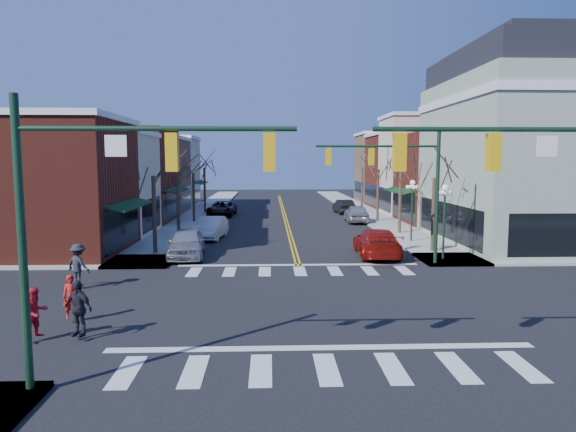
{
  "coord_description": "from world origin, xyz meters",
  "views": [
    {
      "loc": [
        -1.55,
        -19.58,
        5.67
      ],
      "look_at": [
        -0.59,
        6.71,
        2.8
      ],
      "focal_mm": 32.0,
      "sensor_mm": 36.0,
      "label": 1
    }
  ],
  "objects": [
    {
      "name": "ground",
      "position": [
        0.0,
        0.0,
        0.0
      ],
      "size": [
        160.0,
        160.0,
        0.0
      ],
      "primitive_type": "plane",
      "color": "black",
      "rests_on": "ground"
    },
    {
      "name": "sidewalk_left",
      "position": [
        -8.75,
        20.0,
        0.07
      ],
      "size": [
        3.5,
        70.0,
        0.15
      ],
      "primitive_type": "cube",
      "color": "#9E9B93",
      "rests_on": "ground"
    },
    {
      "name": "sidewalk_right",
      "position": [
        8.75,
        20.0,
        0.07
      ],
      "size": [
        3.5,
        70.0,
        0.15
      ],
      "primitive_type": "cube",
      "color": "#9E9B93",
      "rests_on": "ground"
    },
    {
      "name": "bldg_left_brick_a",
      "position": [
        -15.5,
        11.75,
        4.0
      ],
      "size": [
        10.0,
        8.5,
        8.0
      ],
      "primitive_type": "cube",
      "color": "maroon",
      "rests_on": "ground"
    },
    {
      "name": "bldg_left_stucco_a",
      "position": [
        -15.5,
        19.5,
        3.75
      ],
      "size": [
        10.0,
        7.0,
        7.5
      ],
      "primitive_type": "cube",
      "color": "beige",
      "rests_on": "ground"
    },
    {
      "name": "bldg_left_brick_b",
      "position": [
        -15.5,
        27.5,
        4.25
      ],
      "size": [
        10.0,
        9.0,
        8.5
      ],
      "primitive_type": "cube",
      "color": "maroon",
      "rests_on": "ground"
    },
    {
      "name": "bldg_left_tan",
      "position": [
        -15.5,
        35.75,
        3.9
      ],
      "size": [
        10.0,
        7.5,
        7.8
      ],
      "primitive_type": "cube",
      "color": "#8B684C",
      "rests_on": "ground"
    },
    {
      "name": "bldg_left_stucco_b",
      "position": [
        -15.5,
        43.5,
        4.1
      ],
      "size": [
        10.0,
        8.0,
        8.2
      ],
      "primitive_type": "cube",
      "color": "beige",
      "rests_on": "ground"
    },
    {
      "name": "bldg_right_brick_a",
      "position": [
        15.5,
        25.75,
        4.0
      ],
      "size": [
        10.0,
        8.5,
        8.0
      ],
      "primitive_type": "cube",
      "color": "maroon",
      "rests_on": "ground"
    },
    {
      "name": "bldg_right_stucco",
      "position": [
        15.5,
        33.5,
        5.0
      ],
      "size": [
        10.0,
        7.0,
        10.0
      ],
      "primitive_type": "cube",
      "color": "beige",
      "rests_on": "ground"
    },
    {
      "name": "bldg_right_brick_b",
      "position": [
        15.5,
        41.0,
        4.25
      ],
      "size": [
        10.0,
        8.0,
        8.5
      ],
      "primitive_type": "cube",
      "color": "maroon",
      "rests_on": "ground"
    },
    {
      "name": "bldg_right_tan",
      "position": [
        15.5,
        49.0,
        4.5
      ],
      "size": [
        10.0,
        8.0,
        9.0
      ],
      "primitive_type": "cube",
      "color": "#8B684C",
      "rests_on": "ground"
    },
    {
      "name": "victorian_corner",
      "position": [
        16.5,
        14.5,
        6.66
      ],
      "size": [
        12.25,
        14.25,
        13.3
      ],
      "color": "#98A48E",
      "rests_on": "ground"
    },
    {
      "name": "traffic_mast_near_left",
      "position": [
        -5.55,
        -7.4,
        4.71
      ],
      "size": [
        6.6,
        0.28,
        7.2
      ],
      "color": "#14331E",
      "rests_on": "ground"
    },
    {
      "name": "traffic_mast_near_right",
      "position": [
        5.55,
        -7.4,
        4.71
      ],
      "size": [
        6.6,
        0.28,
        7.2
      ],
      "color": "#14331E",
      "rests_on": "ground"
    },
    {
      "name": "traffic_mast_far_right",
      "position": [
        5.55,
        7.4,
        4.71
      ],
      "size": [
        6.6,
        0.28,
        7.2
      ],
      "color": "#14331E",
      "rests_on": "ground"
    },
    {
      "name": "lamppost_corner",
      "position": [
        8.2,
        8.5,
        2.96
      ],
      "size": [
        0.36,
        0.36,
        4.33
      ],
      "color": "#14331E",
      "rests_on": "ground"
    },
    {
      "name": "lamppost_midblock",
      "position": [
        8.2,
        15.0,
        2.96
      ],
      "size": [
        0.36,
        0.36,
        4.33
      ],
      "color": "#14331E",
      "rests_on": "ground"
    },
    {
      "name": "tree_left_a",
      "position": [
        -8.4,
        11.0,
        2.38
      ],
      "size": [
        0.24,
        0.24,
        4.76
      ],
      "primitive_type": "cylinder",
      "color": "#382B21",
      "rests_on": "ground"
    },
    {
      "name": "tree_left_b",
      "position": [
        -8.4,
        19.0,
        2.52
      ],
      "size": [
        0.24,
        0.24,
        5.04
      ],
      "primitive_type": "cylinder",
      "color": "#382B21",
      "rests_on": "ground"
    },
    {
      "name": "tree_left_c",
      "position": [
        -8.4,
        27.0,
        2.27
      ],
      "size": [
        0.24,
        0.24,
        4.55
      ],
      "primitive_type": "cylinder",
      "color": "#382B21",
      "rests_on": "ground"
    },
    {
      "name": "tree_left_d",
      "position": [
        -8.4,
        35.0,
        2.45
      ],
      "size": [
        0.24,
        0.24,
        4.9
      ],
      "primitive_type": "cylinder",
      "color": "#382B21",
      "rests_on": "ground"
    },
    {
      "name": "tree_right_a",
      "position": [
        8.4,
        11.0,
        2.31
      ],
      "size": [
        0.24,
        0.24,
        4.62
      ],
      "primitive_type": "cylinder",
      "color": "#382B21",
      "rests_on": "ground"
    },
    {
      "name": "tree_right_b",
      "position": [
        8.4,
        19.0,
        2.59
      ],
      "size": [
        0.24,
        0.24,
        5.18
      ],
      "primitive_type": "cylinder",
      "color": "#382B21",
      "rests_on": "ground"
    },
    {
      "name": "tree_right_c",
      "position": [
        8.4,
        27.0,
        2.42
      ],
      "size": [
        0.24,
        0.24,
        4.83
      ],
      "primitive_type": "cylinder",
      "color": "#382B21",
      "rests_on": "ground"
    },
    {
      "name": "tree_right_d",
      "position": [
        8.4,
        35.0,
        2.48
      ],
      "size": [
        0.24,
        0.24,
        4.97
      ],
      "primitive_type": "cylinder",
      "color": "#382B21",
      "rests_on": "ground"
    },
    {
      "name": "car_left_near",
      "position": [
        -6.4,
        10.2,
        0.85
      ],
      "size": [
        2.43,
        5.15,
        1.7
      ],
      "primitive_type": "imported",
      "rotation": [
        0.0,
        0.0,
        0.08
      ],
      "color": "#ADADB2",
      "rests_on": "ground"
    },
    {
      "name": "car_left_mid",
      "position": [
        -5.8,
        17.39,
        0.79
      ],
      "size": [
        2.2,
        4.94,
        1.57
      ],
      "primitive_type": "imported",
      "rotation": [
        0.0,
        0.0,
        -0.11
      ],
      "color": "silver",
      "rests_on": "ground"
    },
    {
      "name": "car_left_far",
      "position": [
        -6.4,
        32.59,
        0.76
      ],
      "size": [
        2.87,
        5.6,
        1.51
      ],
      "primitive_type": "imported",
      "rotation": [
        0.0,
        0.0,
        -0.07
      ],
      "color": "black",
      "rests_on": "ground"
    },
    {
      "name": "car_right_near",
      "position": [
        4.8,
        10.18,
        0.82
      ],
      "size": [
        2.58,
        5.79,
        1.65
      ],
      "primitive_type": "imported",
      "rotation": [
        0.0,
        0.0,
        3.09
      ],
      "color": "#9C150E",
      "rests_on": "ground"
    },
    {
      "name": "car_right_mid",
      "position": [
        6.4,
        26.74,
        0.83
      ],
      "size": [
        2.15,
        4.93,
        1.65
      ],
      "primitive_type": "imported",
      "rotation": [
        0.0,
        0.0,
        3.1
      ],
      "color": "#ADADB2",
      "rests_on": "ground"
    },
    {
      "name": "car_right_far",
      "position": [
        6.4,
        34.86,
        0.74
      ],
      "size": [
        1.94,
        4.6,
        1.48
      ],
      "primitive_type": "imported",
      "rotation": [
        0.0,
        0.0,
        3.23
      ],
      "color": "black",
      "rests_on": "ground"
    },
    {
      "name": "pedestrian_red_a",
      "position": [
        -8.48,
        -1.84,
        0.92
      ],
      "size": [
        0.66,
        0.54,
        1.55
      ],
      "primitive_type": "imported",
      "rotation": [
        0.0,
        0.0,
        0.36
      ],
      "color": "red",
      "rests_on": "sidewalk_left"
    },
    {
      "name": "pedestrian_red_b",
      "position": [
        -8.83,
        -3.79,
        0.95
      ],
      "size": [
        0.93,
        0.98,
        1.6
      ],
      "primitive_type": "imported",
      "rotation": [
        0.0,
        0.0,
        0.99
      ],
      "color": "red",
      "rests_on": "sidewalk_left"
    },
    {
      "name": "pedestrian_dark_a",
      "position": [
        -7.58,
        -3.66,
        1.04
      ],
      "size": [
        1.13,
        0.84,
        1.79
      ],
      "primitive_type": "imported",
      "rotation": [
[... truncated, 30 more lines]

